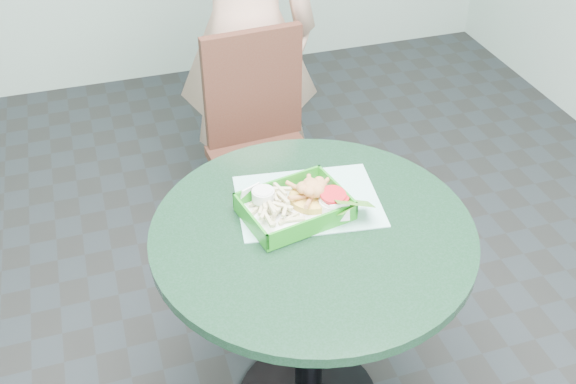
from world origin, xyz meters
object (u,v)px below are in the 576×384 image
object	(u,v)px
crab_sandwich	(315,199)
cafe_table	(311,278)
sauce_ramekin	(266,197)
food_basket	(295,216)
diner_person	(244,13)
dining_chair	(261,137)

from	to	relation	value
crab_sandwich	cafe_table	bearing A→B (deg)	-111.99
sauce_ramekin	food_basket	bearing A→B (deg)	-44.86
crab_sandwich	food_basket	bearing A→B (deg)	-166.75
cafe_table	sauce_ramekin	distance (m)	0.27
food_basket	sauce_ramekin	xyz separation A→B (m)	(-0.06, 0.06, 0.03)
diner_person	sauce_ramekin	distance (m)	1.08
food_basket	sauce_ramekin	size ratio (longest dim) A/B	4.41
cafe_table	sauce_ramekin	size ratio (longest dim) A/B	13.99
cafe_table	sauce_ramekin	bearing A→B (deg)	125.60
dining_chair	cafe_table	bearing A→B (deg)	-99.87
sauce_ramekin	cafe_table	bearing A→B (deg)	-54.40
food_basket	sauce_ramekin	distance (m)	0.10
dining_chair	crab_sandwich	xyz separation A→B (m)	(-0.05, -0.75, 0.27)
cafe_table	crab_sandwich	xyz separation A→B (m)	(0.03, 0.08, 0.22)
dining_chair	crab_sandwich	size ratio (longest dim) A/B	7.34
dining_chair	crab_sandwich	world-z (taller)	dining_chair
dining_chair	crab_sandwich	distance (m)	0.80
cafe_table	dining_chair	size ratio (longest dim) A/B	0.94
dining_chair	diner_person	distance (m)	0.50
cafe_table	diner_person	xyz separation A→B (m)	(0.12, 1.18, 0.31)
dining_chair	diner_person	size ratio (longest dim) A/B	0.52
diner_person	crab_sandwich	size ratio (longest dim) A/B	14.06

